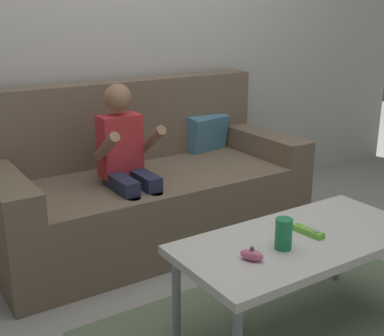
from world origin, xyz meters
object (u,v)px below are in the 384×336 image
Objects in this scene: coffee_table at (300,246)px; soda_can at (284,234)px; couch at (146,188)px; person_seated_on_couch at (128,163)px; game_remote_lime_near_edge at (308,231)px; nunchuk_pink at (252,255)px.

soda_can is at bearing -164.94° from coffee_table.
person_seated_on_couch reaches higher than couch.
nunchuk_pink reaches higher than game_remote_lime_near_edge.
nunchuk_pink is at bearing -176.80° from soda_can.
soda_can reaches higher than coffee_table.
couch is at bearing 87.69° from soda_can.
couch is 1.22m from soda_can.
couch is at bearing 42.69° from person_seated_on_couch.
person_seated_on_couch is 1.04m from coffee_table.
soda_can is (-0.13, -0.03, 0.10)m from coffee_table.
nunchuk_pink is (-0.01, -1.03, -0.09)m from person_seated_on_couch.
soda_can reaches higher than game_remote_lime_near_edge.
nunchuk_pink is (-0.34, -0.05, 0.01)m from game_remote_lime_near_edge.
game_remote_lime_near_edge reaches higher than coffee_table.
soda_can is at bearing -81.56° from person_seated_on_couch.
nunchuk_pink reaches higher than coffee_table.
coffee_table is 0.07m from game_remote_lime_near_edge.
couch is 1.73× the size of coffee_table.
nunchuk_pink is (-0.29, -0.04, 0.06)m from coffee_table.
coffee_table is 0.17m from soda_can.
couch is 1.18m from game_remote_lime_near_edge.
soda_can is at bearing -92.31° from couch.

